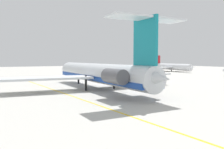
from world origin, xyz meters
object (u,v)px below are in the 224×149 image
(ground_crew_portside, at_px, (147,77))
(safety_cone_wingtip, at_px, (121,77))
(main_jetliner, at_px, (100,73))
(airliner_far_left, at_px, (172,67))

(ground_crew_portside, relative_size, safety_cone_wingtip, 3.02)
(ground_crew_portside, xyz_separation_m, safety_cone_wingtip, (-13.18, -1.69, -0.78))
(ground_crew_portside, bearing_deg, main_jetliner, -146.99)
(main_jetliner, height_order, ground_crew_portside, main_jetliner)
(airliner_far_left, distance_m, safety_cone_wingtip, 52.81)
(main_jetliner, height_order, safety_cone_wingtip, main_jetliner)
(ground_crew_portside, height_order, safety_cone_wingtip, ground_crew_portside)
(safety_cone_wingtip, bearing_deg, main_jetliner, -41.57)
(airliner_far_left, xyz_separation_m, safety_cone_wingtip, (20.48, -48.61, -2.46))
(main_jetliner, relative_size, airliner_far_left, 1.57)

